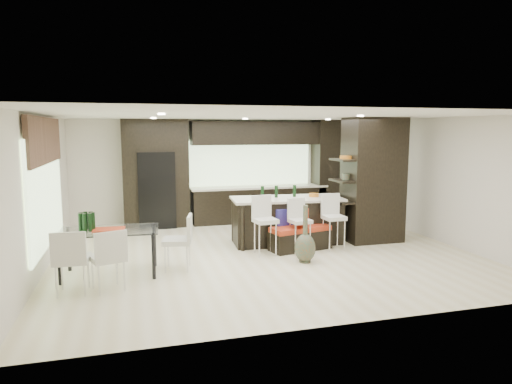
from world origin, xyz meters
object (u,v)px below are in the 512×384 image
object	(u,v)px
floor_vase	(305,234)
chair_far	(72,264)
kitchen_island	(287,220)
chair_near	(108,262)
bench	(300,238)
stool_mid	(300,231)
stool_right	(334,228)
stool_left	(265,231)
chair_end	(177,245)
dining_table	(110,252)

from	to	relation	value
floor_vase	chair_far	xyz separation A→B (m)	(-3.95, -0.60, -0.08)
kitchen_island	chair_near	bearing A→B (deg)	-145.36
kitchen_island	chair_far	bearing A→B (deg)	-148.41
bench	stool_mid	bearing A→B (deg)	-125.85
kitchen_island	stool_mid	bearing A→B (deg)	-85.50
stool_mid	chair_far	bearing A→B (deg)	-170.38
stool_right	stool_left	bearing A→B (deg)	179.17
bench	chair_end	bearing A→B (deg)	-177.44
stool_left	stool_right	world-z (taller)	stool_left
chair_far	chair_near	bearing A→B (deg)	4.60
kitchen_island	dining_table	world-z (taller)	kitchen_island
chair_end	chair_far	bearing A→B (deg)	128.17
stool_right	dining_table	size ratio (longest dim) A/B	0.57
stool_right	floor_vase	bearing A→B (deg)	-143.34
stool_left	stool_right	xyz separation A→B (m)	(1.46, 0.00, -0.01)
stool_mid	stool_right	xyz separation A→B (m)	(0.73, -0.01, 0.03)
bench	chair_far	bearing A→B (deg)	-173.18
stool_mid	stool_right	bearing A→B (deg)	-8.83
chair_near	chair_end	xyz separation A→B (m)	(1.13, 0.77, 0.00)
stool_left	floor_vase	distance (m)	0.89
kitchen_island	stool_left	size ratio (longest dim) A/B	2.53
stool_left	chair_near	bearing A→B (deg)	-163.78
stool_left	chair_end	bearing A→B (deg)	-171.58
bench	chair_near	bearing A→B (deg)	-170.87
stool_mid	chair_end	bearing A→B (deg)	-176.04
kitchen_island	stool_mid	distance (m)	0.80
kitchen_island	dining_table	xyz separation A→B (m)	(-3.61, -1.33, -0.11)
bench	dining_table	size ratio (longest dim) A/B	0.79
stool_mid	chair_end	xyz separation A→B (m)	(-2.48, -0.52, 0.01)
floor_vase	chair_far	bearing A→B (deg)	-171.35
stool_right	bench	size ratio (longest dim) A/B	0.73
chair_end	bench	bearing A→B (deg)	-62.33
chair_near	dining_table	bearing A→B (deg)	71.76
kitchen_island	stool_right	size ratio (longest dim) A/B	2.59
stool_mid	dining_table	size ratio (longest dim) A/B	0.54
stool_right	kitchen_island	bearing A→B (deg)	130.87
stool_mid	chair_near	world-z (taller)	chair_near
kitchen_island	stool_right	xyz separation A→B (m)	(0.73, -0.81, -0.04)
stool_left	dining_table	distance (m)	2.93
chair_far	dining_table	bearing A→B (deg)	60.90
kitchen_island	chair_end	xyz separation A→B (m)	(-2.48, -1.33, -0.05)
bench	chair_end	xyz separation A→B (m)	(-2.55, -0.69, 0.20)
stool_left	dining_table	size ratio (longest dim) A/B	0.58
bench	floor_vase	distance (m)	0.94
stool_right	floor_vase	distance (m)	1.13
chair_near	stool_right	bearing A→B (deg)	-1.75
stool_mid	stool_right	world-z (taller)	stool_right
kitchen_island	stool_left	world-z (taller)	kitchen_island
bench	dining_table	bearing A→B (deg)	178.09
floor_vase	chair_end	xyz separation A→B (m)	(-2.32, 0.18, -0.09)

